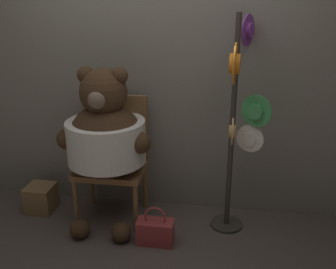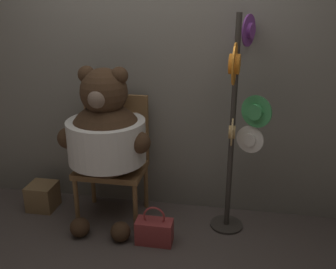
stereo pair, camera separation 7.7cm
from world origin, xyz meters
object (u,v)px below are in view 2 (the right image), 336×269
chair (114,153)px  teddy_bear (106,136)px  handbag_on_ground (154,231)px  hat_display_rack (238,117)px

chair → teddy_bear: teddy_bear is taller
teddy_bear → handbag_on_ground: (0.45, -0.26, -0.69)m
chair → handbag_on_ground: (0.45, -0.42, -0.47)m
handbag_on_ground → chair: bearing=136.8°
chair → hat_display_rack: bearing=-6.3°
chair → hat_display_rack: 1.15m
hat_display_rack → handbag_on_ground: 1.13m
teddy_bear → handbag_on_ground: 0.87m
chair → hat_display_rack: (1.06, -0.12, 0.43)m
teddy_bear → handbag_on_ground: teddy_bear is taller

